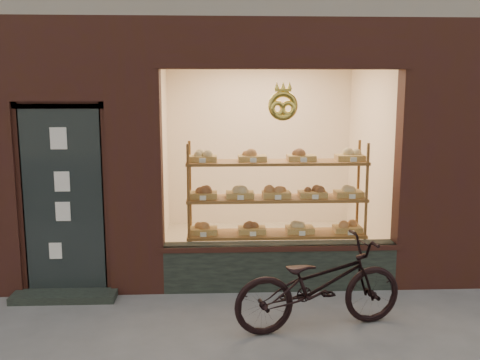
{
  "coord_description": "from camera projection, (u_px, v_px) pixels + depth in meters",
  "views": [
    {
      "loc": [
        -0.3,
        -3.88,
        2.32
      ],
      "look_at": [
        -0.02,
        2.0,
        1.33
      ],
      "focal_mm": 40.0,
      "sensor_mm": 36.0,
      "label": 1
    }
  ],
  "objects": [
    {
      "name": "bicycle",
      "position": [
        319.0,
        284.0,
        5.21
      ],
      "size": [
        1.8,
        0.95,
        0.9
      ],
      "primitive_type": "imported",
      "rotation": [
        0.0,
        0.0,
        1.78
      ],
      "color": "black",
      "rests_on": "ground"
    },
    {
      "name": "display_shelf",
      "position": [
        276.0,
        209.0,
        6.61
      ],
      "size": [
        2.2,
        0.45,
        1.7
      ],
      "color": "brown",
      "rests_on": "ground"
    }
  ]
}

